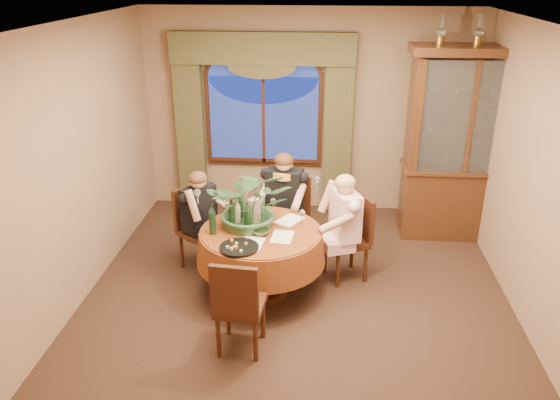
# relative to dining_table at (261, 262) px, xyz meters

# --- Properties ---
(floor) EXTENTS (5.00, 5.00, 0.00)m
(floor) POSITION_rel_dining_table_xyz_m (0.38, -0.12, -0.38)
(floor) COLOR black
(floor) RESTS_ON ground
(wall_back) EXTENTS (4.50, 0.00, 4.50)m
(wall_back) POSITION_rel_dining_table_xyz_m (0.38, 2.38, 1.02)
(wall_back) COLOR #8F6D55
(wall_back) RESTS_ON ground
(wall_right) EXTENTS (0.00, 5.00, 5.00)m
(wall_right) POSITION_rel_dining_table_xyz_m (2.63, -0.12, 1.02)
(wall_right) COLOR #8F6D55
(wall_right) RESTS_ON ground
(ceiling) EXTENTS (5.00, 5.00, 0.00)m
(ceiling) POSITION_rel_dining_table_xyz_m (0.38, -0.12, 2.42)
(ceiling) COLOR white
(ceiling) RESTS_ON wall_back
(window) EXTENTS (1.62, 0.10, 1.32)m
(window) POSITION_rel_dining_table_xyz_m (-0.22, 2.31, 0.92)
(window) COLOR navy
(window) RESTS_ON wall_back
(arched_transom) EXTENTS (1.60, 0.06, 0.44)m
(arched_transom) POSITION_rel_dining_table_xyz_m (-0.22, 2.31, 1.71)
(arched_transom) COLOR navy
(arched_transom) RESTS_ON wall_back
(drapery_left) EXTENTS (0.38, 0.14, 2.32)m
(drapery_left) POSITION_rel_dining_table_xyz_m (-1.25, 2.26, 0.80)
(drapery_left) COLOR #423F24
(drapery_left) RESTS_ON floor
(drapery_right) EXTENTS (0.38, 0.14, 2.32)m
(drapery_right) POSITION_rel_dining_table_xyz_m (0.81, 2.26, 0.80)
(drapery_right) COLOR #423F24
(drapery_right) RESTS_ON floor
(swag_valance) EXTENTS (2.45, 0.16, 0.42)m
(swag_valance) POSITION_rel_dining_table_xyz_m (-0.22, 2.23, 1.90)
(swag_valance) COLOR #423F24
(swag_valance) RESTS_ON wall_back
(dining_table) EXTENTS (1.48, 1.48, 0.75)m
(dining_table) POSITION_rel_dining_table_xyz_m (0.00, 0.00, 0.00)
(dining_table) COLOR maroon
(dining_table) RESTS_ON floor
(china_cabinet) EXTENTS (1.49, 0.59, 2.42)m
(china_cabinet) POSITION_rel_dining_table_xyz_m (2.34, 1.63, 0.84)
(china_cabinet) COLOR #381B0E
(china_cabinet) RESTS_ON floor
(oil_lamp_left) EXTENTS (0.11, 0.11, 0.34)m
(oil_lamp_left) POSITION_rel_dining_table_xyz_m (1.92, 1.63, 2.22)
(oil_lamp_left) COLOR #A5722D
(oil_lamp_left) RESTS_ON china_cabinet
(oil_lamp_center) EXTENTS (0.11, 0.11, 0.34)m
(oil_lamp_center) POSITION_rel_dining_table_xyz_m (2.34, 1.63, 2.22)
(oil_lamp_center) COLOR #A5722D
(oil_lamp_center) RESTS_ON china_cabinet
(oil_lamp_right) EXTENTS (0.11, 0.11, 0.34)m
(oil_lamp_right) POSITION_rel_dining_table_xyz_m (2.77, 1.63, 2.22)
(oil_lamp_right) COLOR #A5722D
(oil_lamp_right) RESTS_ON china_cabinet
(chair_right) EXTENTS (0.55, 0.55, 0.96)m
(chair_right) POSITION_rel_dining_table_xyz_m (0.90, 0.40, 0.10)
(chair_right) COLOR black
(chair_right) RESTS_ON floor
(chair_back_right) EXTENTS (0.51, 0.51, 0.96)m
(chair_back_right) POSITION_rel_dining_table_xyz_m (0.23, 0.85, 0.10)
(chair_back_right) COLOR black
(chair_back_right) RESTS_ON floor
(chair_back) EXTENTS (0.58, 0.58, 0.96)m
(chair_back) POSITION_rel_dining_table_xyz_m (-0.75, 0.50, 0.10)
(chair_back) COLOR black
(chair_back) RESTS_ON floor
(chair_front_left) EXTENTS (0.45, 0.45, 0.96)m
(chair_front_left) POSITION_rel_dining_table_xyz_m (-0.08, -0.93, 0.10)
(chair_front_left) COLOR black
(chair_front_left) RESTS_ON floor
(person_pink) EXTENTS (0.55, 0.57, 1.27)m
(person_pink) POSITION_rel_dining_table_xyz_m (0.88, 0.34, 0.26)
(person_pink) COLOR beige
(person_pink) RESTS_ON floor
(person_back) EXTENTS (0.57, 0.58, 1.21)m
(person_back) POSITION_rel_dining_table_xyz_m (-0.76, 0.47, 0.23)
(person_back) COLOR black
(person_back) RESTS_ON floor
(person_scarf) EXTENTS (0.55, 0.51, 1.31)m
(person_scarf) POSITION_rel_dining_table_xyz_m (0.18, 0.88, 0.28)
(person_scarf) COLOR black
(person_scarf) RESTS_ON floor
(stoneware_vase) EXTENTS (0.16, 0.16, 0.29)m
(stoneware_vase) POSITION_rel_dining_table_xyz_m (-0.08, 0.12, 0.52)
(stoneware_vase) COLOR tan
(stoneware_vase) RESTS_ON dining_table
(centerpiece_plant) EXTENTS (0.87, 0.96, 0.75)m
(centerpiece_plant) POSITION_rel_dining_table_xyz_m (-0.11, 0.12, 0.95)
(centerpiece_plant) COLOR #355D36
(centerpiece_plant) RESTS_ON dining_table
(olive_bowl) EXTENTS (0.17, 0.17, 0.05)m
(olive_bowl) POSITION_rel_dining_table_xyz_m (0.01, -0.09, 0.40)
(olive_bowl) COLOR #47572F
(olive_bowl) RESTS_ON dining_table
(cheese_platter) EXTENTS (0.38, 0.38, 0.02)m
(cheese_platter) POSITION_rel_dining_table_xyz_m (-0.16, -0.41, 0.39)
(cheese_platter) COLOR black
(cheese_platter) RESTS_ON dining_table
(wine_bottle_0) EXTENTS (0.07, 0.07, 0.33)m
(wine_bottle_0) POSITION_rel_dining_table_xyz_m (-0.30, 0.01, 0.54)
(wine_bottle_0) COLOR black
(wine_bottle_0) RESTS_ON dining_table
(wine_bottle_1) EXTENTS (0.07, 0.07, 0.33)m
(wine_bottle_1) POSITION_rel_dining_table_xyz_m (-0.24, 0.20, 0.54)
(wine_bottle_1) COLOR black
(wine_bottle_1) RESTS_ON dining_table
(wine_bottle_2) EXTENTS (0.07, 0.07, 0.33)m
(wine_bottle_2) POSITION_rel_dining_table_xyz_m (-0.13, -0.04, 0.54)
(wine_bottle_2) COLOR black
(wine_bottle_2) RESTS_ON dining_table
(wine_bottle_3) EXTENTS (0.07, 0.07, 0.33)m
(wine_bottle_3) POSITION_rel_dining_table_xyz_m (-0.25, 0.03, 0.54)
(wine_bottle_3) COLOR tan
(wine_bottle_3) RESTS_ON dining_table
(wine_bottle_4) EXTENTS (0.07, 0.07, 0.33)m
(wine_bottle_4) POSITION_rel_dining_table_xyz_m (-0.48, -0.12, 0.54)
(wine_bottle_4) COLOR black
(wine_bottle_4) RESTS_ON dining_table
(tasting_paper_0) EXTENTS (0.24, 0.32, 0.00)m
(tasting_paper_0) POSITION_rel_dining_table_xyz_m (0.23, -0.13, 0.38)
(tasting_paper_0) COLOR white
(tasting_paper_0) RESTS_ON dining_table
(tasting_paper_1) EXTENTS (0.34, 0.37, 0.00)m
(tasting_paper_1) POSITION_rel_dining_table_xyz_m (0.28, 0.26, 0.38)
(tasting_paper_1) COLOR white
(tasting_paper_1) RESTS_ON dining_table
(tasting_paper_2) EXTENTS (0.25, 0.32, 0.00)m
(tasting_paper_2) POSITION_rel_dining_table_xyz_m (-0.05, -0.31, 0.38)
(tasting_paper_2) COLOR white
(tasting_paper_2) RESTS_ON dining_table
(wine_glass_person_pink) EXTENTS (0.07, 0.07, 0.18)m
(wine_glass_person_pink) POSITION_rel_dining_table_xyz_m (0.42, 0.16, 0.46)
(wine_glass_person_pink) COLOR silver
(wine_glass_person_pink) RESTS_ON dining_table
(wine_glass_person_back) EXTENTS (0.07, 0.07, 0.18)m
(wine_glass_person_back) POSITION_rel_dining_table_xyz_m (-0.38, 0.24, 0.46)
(wine_glass_person_back) COLOR silver
(wine_glass_person_back) RESTS_ON dining_table
(wine_glass_person_scarf) EXTENTS (0.07, 0.07, 0.18)m
(wine_glass_person_scarf) POSITION_rel_dining_table_xyz_m (0.09, 0.44, 0.46)
(wine_glass_person_scarf) COLOR silver
(wine_glass_person_scarf) RESTS_ON dining_table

